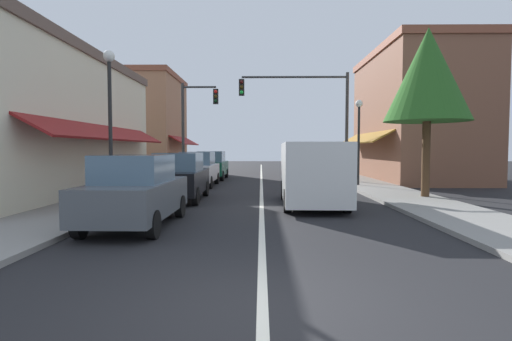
% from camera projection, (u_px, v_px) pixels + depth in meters
% --- Properties ---
extents(ground_plane, '(80.00, 80.00, 0.00)m').
position_uv_depth(ground_plane, '(261.00, 183.00, 22.69)').
color(ground_plane, black).
extents(sidewalk_left, '(2.60, 56.00, 0.12)m').
position_uv_depth(sidewalk_left, '(165.00, 182.00, 22.75)').
color(sidewalk_left, gray).
rests_on(sidewalk_left, ground).
extents(sidewalk_right, '(2.60, 56.00, 0.12)m').
position_uv_depth(sidewalk_right, '(359.00, 182.00, 22.62)').
color(sidewalk_right, gray).
rests_on(sidewalk_right, ground).
extents(lane_center_stripe, '(0.14, 52.00, 0.01)m').
position_uv_depth(lane_center_stripe, '(261.00, 183.00, 22.69)').
color(lane_center_stripe, silver).
rests_on(lane_center_stripe, ground).
extents(storefront_left_block, '(5.52, 14.20, 5.98)m').
position_uv_depth(storefront_left_block, '(48.00, 123.00, 16.65)').
color(storefront_left_block, beige).
rests_on(storefront_left_block, ground).
extents(storefront_right_block, '(6.49, 10.20, 7.84)m').
position_uv_depth(storefront_right_block, '(416.00, 116.00, 24.35)').
color(storefront_right_block, brown).
rests_on(storefront_right_block, ground).
extents(storefront_far_left, '(7.26, 8.20, 7.86)m').
position_uv_depth(storefront_far_left, '(141.00, 124.00, 32.58)').
color(storefront_far_left, '#9E6B4C').
rests_on(storefront_far_left, ground).
extents(parked_car_nearest_left, '(1.81, 4.12, 1.77)m').
position_uv_depth(parked_car_nearest_left, '(136.00, 191.00, 9.83)').
color(parked_car_nearest_left, '#4C5156').
rests_on(parked_car_nearest_left, ground).
extents(parked_car_second_left, '(1.82, 4.12, 1.77)m').
position_uv_depth(parked_car_second_left, '(180.00, 177.00, 14.89)').
color(parked_car_second_left, black).
rests_on(parked_car_second_left, ground).
extents(parked_car_third_left, '(1.82, 4.12, 1.77)m').
position_uv_depth(parked_car_third_left, '(198.00, 169.00, 20.51)').
color(parked_car_third_left, silver).
rests_on(parked_car_third_left, ground).
extents(parked_car_far_left, '(1.82, 4.12, 1.77)m').
position_uv_depth(parked_car_far_left, '(212.00, 165.00, 25.25)').
color(parked_car_far_left, '#0F4C33').
rests_on(parked_car_far_left, ground).
extents(van_in_lane, '(2.10, 5.23, 2.12)m').
position_uv_depth(van_in_lane, '(312.00, 172.00, 13.55)').
color(van_in_lane, silver).
rests_on(van_in_lane, ground).
extents(traffic_signal_mast_arm, '(6.14, 0.50, 6.18)m').
position_uv_depth(traffic_signal_mast_arm, '(310.00, 107.00, 22.42)').
color(traffic_signal_mast_arm, '#333333').
rests_on(traffic_signal_mast_arm, ground).
extents(traffic_signal_left_corner, '(2.28, 0.50, 5.93)m').
position_uv_depth(traffic_signal_left_corner, '(194.00, 118.00, 24.40)').
color(traffic_signal_left_corner, '#333333').
rests_on(traffic_signal_left_corner, ground).
extents(street_lamp_left_near, '(0.36, 0.36, 5.02)m').
position_uv_depth(street_lamp_left_near, '(110.00, 103.00, 12.70)').
color(street_lamp_left_near, black).
rests_on(street_lamp_left_near, ground).
extents(street_lamp_right_mid, '(0.36, 0.36, 4.34)m').
position_uv_depth(street_lamp_right_mid, '(359.00, 128.00, 19.88)').
color(street_lamp_right_mid, black).
rests_on(street_lamp_right_mid, ground).
extents(tree_right_near, '(3.16, 3.16, 6.43)m').
position_uv_depth(tree_right_near, '(428.00, 75.00, 14.92)').
color(tree_right_near, '#4C331E').
rests_on(tree_right_near, ground).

